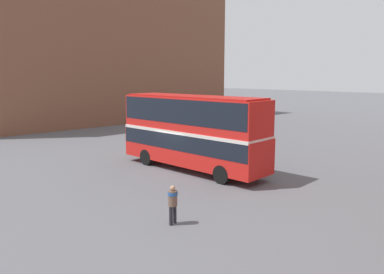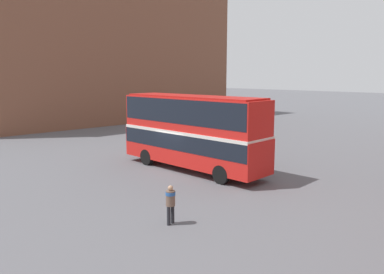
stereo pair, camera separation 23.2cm
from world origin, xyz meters
name	(u,v)px [view 2 (the right image)]	position (x,y,z in m)	size (l,w,h in m)	color
ground_plane	(178,169)	(0.00, 0.00, 0.00)	(240.00, 240.00, 0.00)	#5B5B60
building_row_left	(111,51)	(-25.41, 10.57, 9.07)	(8.47, 35.24, 18.12)	brown
double_decker_bus	(192,128)	(0.67, 0.56, 2.69)	(10.52, 3.14, 4.70)	red
pedestrian_foreground	(171,201)	(6.55, -6.04, 0.99)	(0.46, 0.46, 1.61)	#232328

